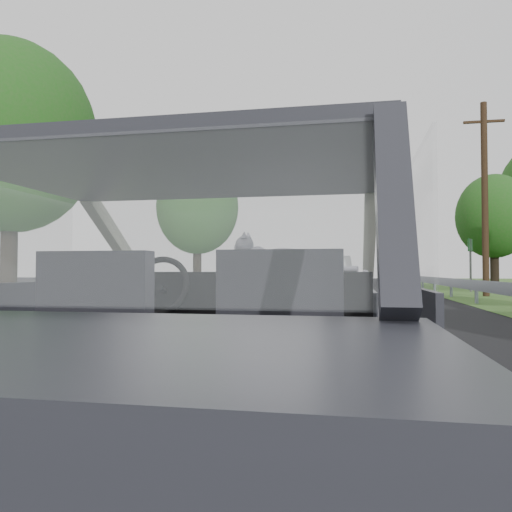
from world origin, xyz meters
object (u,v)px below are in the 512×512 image
at_px(cat, 282,258).
at_px(highway_sign, 471,265).
at_px(subject_car, 211,328).
at_px(utility_pole, 485,199).
at_px(other_car, 329,276).

xyz_separation_m(cat, highway_sign, (5.99, 22.55, 0.20)).
distance_m(subject_car, cat, 0.75).
height_order(cat, highway_sign, highway_sign).
bearing_deg(subject_car, utility_pole, 72.64).
distance_m(highway_sign, utility_pole, 5.10).
bearing_deg(subject_car, other_car, 90.82).
xyz_separation_m(other_car, highway_sign, (6.52, 4.79, 0.46)).
bearing_deg(utility_pole, highway_sign, 84.99).
xyz_separation_m(other_car, utility_pole, (6.14, 0.43, 3.07)).
relative_size(cat, utility_pole, 0.07).
bearing_deg(cat, subject_car, -102.41).
bearing_deg(utility_pole, other_car, -176.03).
height_order(subject_car, cat, subject_car).
distance_m(other_car, utility_pole, 6.88).
xyz_separation_m(highway_sign, utility_pole, (-0.38, -4.36, 2.60)).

